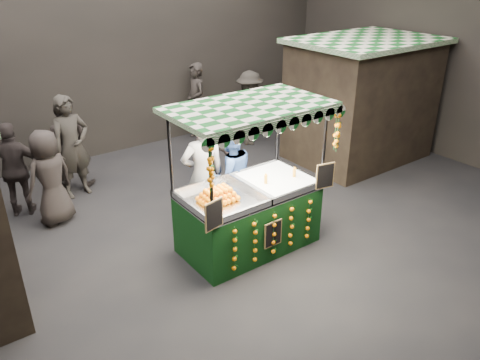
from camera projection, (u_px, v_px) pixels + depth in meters
ground at (237, 250)px, 7.29m from camera, size 12.00×12.00×0.00m
market_hall at (236, 21)px, 5.84m from camera, size 12.10×10.10×5.05m
neighbour_stall_right at (361, 100)px, 10.17m from camera, size 3.00×2.20×2.60m
juice_stall at (250, 206)px, 7.09m from camera, size 2.35×1.38×2.28m
vendor_grey at (203, 175)px, 7.45m from camera, size 0.79×0.60×1.96m
vendor_blue at (230, 176)px, 7.72m from camera, size 0.90×0.75×1.70m
shopper_0 at (72, 147)px, 8.60m from camera, size 0.77×0.58×1.93m
shopper_1 at (210, 154)px, 8.85m from camera, size 0.92×0.92×1.51m
shopper_2 at (16, 170)px, 7.99m from camera, size 1.06×0.77×1.67m
shopper_3 at (250, 108)px, 11.11m from camera, size 1.09×1.30×1.74m
shopper_4 at (50, 178)px, 7.74m from camera, size 0.93×0.76×1.64m
shopper_5 at (311, 105)px, 11.60m from camera, size 0.98×1.53×1.57m
shopper_6 at (196, 102)px, 11.37m from camera, size 0.53×0.73×1.86m
shopper_7 at (67, 143)px, 9.02m from camera, size 1.09×1.05×1.77m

